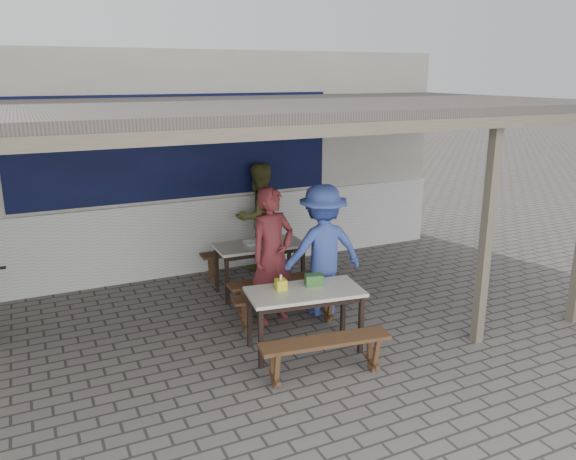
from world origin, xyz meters
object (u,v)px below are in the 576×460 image
Objects in this scene: bench_right_wall at (287,302)px; table_left at (260,249)px; bench_right_street at (325,349)px; patron_street_side at (272,255)px; donation_box at (314,280)px; patron_right_table at (322,250)px; condiment_jar at (272,236)px; bench_left_street at (278,287)px; tissue_box at (281,284)px; patron_wall_side at (259,216)px; condiment_bowl at (250,243)px; table_right at (305,297)px; bench_left_wall at (244,257)px.

table_left is at bearing 91.88° from bench_right_wall.
bench_right_wall is at bearing 90.00° from bench_right_street.
bench_right_wall is 0.81× the size of patron_street_side.
patron_street_side is at bearing 100.24° from donation_box.
patron_right_table is (0.69, -0.07, -0.01)m from patron_street_side.
patron_right_table reaches higher than condiment_jar.
table_left is 1.82m from donation_box.
patron_right_table reaches higher than bench_right_wall.
donation_box reaches higher than table_left.
tissue_box reaches higher than bench_left_street.
bench_right_wall is at bearing 57.68° from tissue_box.
condiment_bowl is at bearing 45.86° from patron_wall_side.
bench_right_street is 1.82m from patron_right_table.
patron_right_table is (0.06, -2.06, 0.00)m from patron_wall_side.
patron_wall_side is at bearing 84.32° from bench_right_wall.
table_right reaches higher than bench_right_street.
patron_wall_side is 2.93m from tissue_box.
donation_box reaches higher than condiment_jar.
condiment_jar is at bearing 30.37° from table_left.
patron_street_side is 1.01× the size of patron_right_table.
bench_left_wall is 6.91× the size of donation_box.
table_right is at bearing 62.52° from patron_wall_side.
patron_wall_side is 8.63× the size of condiment_bowl.
patron_right_table is 1.19m from condiment_jar.
table_left is at bearing -5.46° from condiment_bowl.
bench_right_street is 0.81× the size of patron_right_table.
bench_left_wall is at bearing 90.00° from table_left.
condiment_jar is at bearing 65.52° from patron_wall_side.
bench_right_street is at bearing -102.28° from condiment_jar.
bench_right_street is 2.62m from condiment_bowl.
table_left is at bearing -60.90° from patron_right_table.
bench_right_street is 0.81× the size of patron_street_side.
patron_wall_side is at bearing 77.78° from bench_left_street.
condiment_jar reaches higher than bench_left_wall.
bench_left_street is 6.91× the size of donation_box.
bench_left_street is 0.79× the size of patron_right_table.
donation_box is at bearing 79.08° from bench_right_street.
patron_street_side is (-0.21, -0.95, 0.22)m from table_left.
table_left is at bearing -151.79° from condiment_jar.
patron_street_side reaches higher than condiment_jar.
donation_box is at bearing -89.71° from table_left.
bench_left_wall is 2.56m from donation_box.
patron_wall_side reaches higher than table_right.
patron_wall_side is at bearing 60.98° from condiment_bowl.
patron_street_side reaches higher than donation_box.
bench_left_wall and bench_right_street have the same top height.
bench_right_street is 0.82× the size of patron_wall_side.
condiment_jar is (0.30, 0.85, 0.46)m from bench_left_street.
table_left is 0.78m from bench_left_wall.
patron_right_table is (0.48, -1.02, 0.22)m from table_left.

